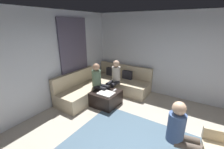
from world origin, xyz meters
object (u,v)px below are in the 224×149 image
Objects in this scene: coffee_mug at (103,87)px; person_on_armchair at (182,132)px; sectional_couch at (105,86)px; ottoman at (106,98)px; game_remote at (115,90)px; person_on_couch_side at (99,81)px; person_on_couch_back at (115,77)px.

coffee_mug is 2.68m from person_on_armchair.
person_on_armchair reaches higher than sectional_couch.
person_on_armchair reaches higher than coffee_mug.
ottoman is 5.07× the size of game_remote.
coffee_mug is (-0.22, 0.18, 0.26)m from ottoman.
coffee_mug is (0.24, -0.43, 0.19)m from sectional_couch.
coffee_mug is 0.40m from game_remote.
person_on_couch_side is at bearing -166.91° from game_remote.
sectional_couch is at bearing 118.80° from coffee_mug.
person_on_couch_side is 2.73m from person_on_armchair.
person_on_couch_back is 1.00× the size of person_on_couch_side.
sectional_couch is 17.00× the size of game_remote.
game_remote is 0.12× the size of person_on_couch_back.
person_on_couch_back is at bearing 98.53° from ottoman.
ottoman is 0.64× the size of person_on_armchair.
sectional_couch is at bearing -132.06° from person_on_armchair.
person_on_couch_back and person_on_couch_side have the same top height.
sectional_couch is at bearing 126.75° from ottoman.
person_on_couch_back is at bearing -136.74° from person_on_armchair.
sectional_couch is 0.53m from coffee_mug.
game_remote is at bearing 121.95° from person_on_couch_back.
coffee_mug is 0.63× the size of game_remote.
game_remote is at bearing -31.70° from sectional_couch.
person_on_couch_back is 0.60m from person_on_couch_side.
person_on_couch_back is at bearing 159.51° from person_on_couch_side.
person_on_armchair is at bearing 66.85° from person_on_couch_side.
person_on_couch_back is at bearing 76.27° from coffee_mug.
ottoman is 0.81m from person_on_couch_back.
person_on_couch_side reaches higher than coffee_mug.
ottoman is 0.36m from game_remote.
ottoman is at bearing -125.05° from person_on_armchair.
person_on_couch_side is (-0.09, -0.07, 0.19)m from coffee_mug.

